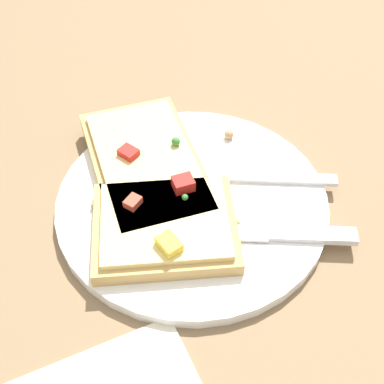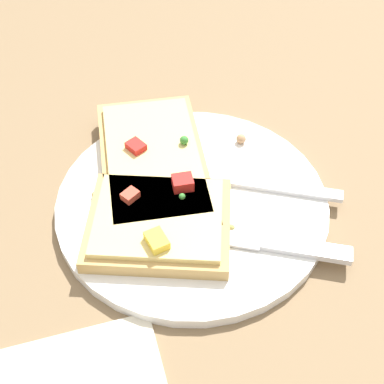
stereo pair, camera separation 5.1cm
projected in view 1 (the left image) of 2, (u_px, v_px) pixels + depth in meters
ground_plane at (192, 207)px, 0.53m from camera, size 4.00×4.00×0.00m
plate at (192, 203)px, 0.52m from camera, size 0.26×0.26×0.01m
fork at (221, 176)px, 0.53m from camera, size 0.19×0.11×0.01m
knife at (258, 233)px, 0.49m from camera, size 0.20×0.11×0.01m
pizza_slice_main at (148, 166)px, 0.53m from camera, size 0.12×0.20×0.03m
pizza_slice_corner at (165, 226)px, 0.48m from camera, size 0.16×0.14×0.03m
crumb_scatter at (191, 167)px, 0.54m from camera, size 0.17×0.13×0.01m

